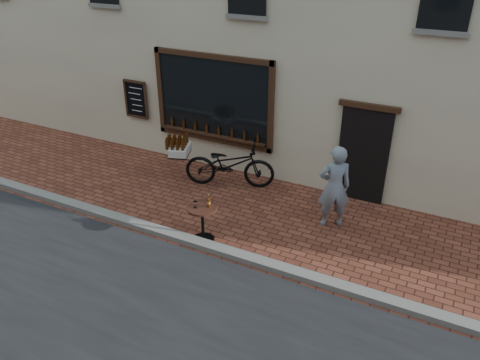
% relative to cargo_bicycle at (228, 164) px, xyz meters
% --- Properties ---
extents(ground, '(90.00, 90.00, 0.00)m').
position_rel_cargo_bicycle_xyz_m(ground, '(1.11, -2.68, -0.58)').
color(ground, '#57281C').
rests_on(ground, ground).
extents(kerb, '(90.00, 0.25, 0.12)m').
position_rel_cargo_bicycle_xyz_m(kerb, '(1.11, -2.48, -0.52)').
color(kerb, slate).
rests_on(kerb, ground).
extents(cargo_bicycle, '(2.58, 1.48, 1.22)m').
position_rel_cargo_bicycle_xyz_m(cargo_bicycle, '(0.00, 0.00, 0.00)').
color(cargo_bicycle, black).
rests_on(cargo_bicycle, ground).
extents(bistro_table, '(0.61, 0.61, 1.04)m').
position_rel_cargo_bicycle_xyz_m(bistro_table, '(0.64, -2.27, -0.03)').
color(bistro_table, black).
rests_on(bistro_table, ground).
extents(pedestrian, '(0.79, 0.70, 1.82)m').
position_rel_cargo_bicycle_xyz_m(pedestrian, '(2.77, -0.58, 0.33)').
color(pedestrian, slate).
rests_on(pedestrian, ground).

